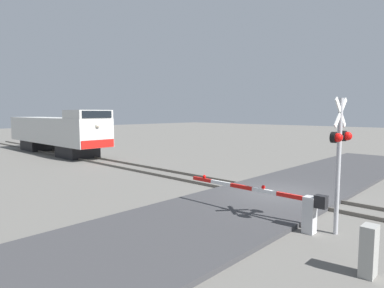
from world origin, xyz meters
name	(u,v)px	position (x,y,z in m)	size (l,w,h in m)	color
ground_plane	(276,196)	(0.00, 0.00, 0.00)	(160.00, 160.00, 0.00)	#605E59
rail_track_left	(268,197)	(-0.72, 0.00, 0.07)	(0.08, 80.00, 0.15)	#59544C
rail_track_right	(283,191)	(0.72, 0.00, 0.07)	(0.08, 80.00, 0.15)	#59544C
road_surface	(276,194)	(0.00, 0.00, 0.08)	(36.00, 5.41, 0.16)	#38383A
locomotive	(57,132)	(0.00, 22.91, 2.07)	(3.02, 15.18, 4.09)	black
crossing_signal	(340,149)	(-3.07, -3.84, 2.74)	(1.18, 0.33, 4.36)	#ADADB2
crossing_gate	(290,204)	(-3.56, -2.47, 0.82)	(0.36, 5.64, 1.31)	silver
utility_cabinet	(369,251)	(-5.34, -5.38, 0.62)	(0.46, 0.32, 1.25)	#999993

